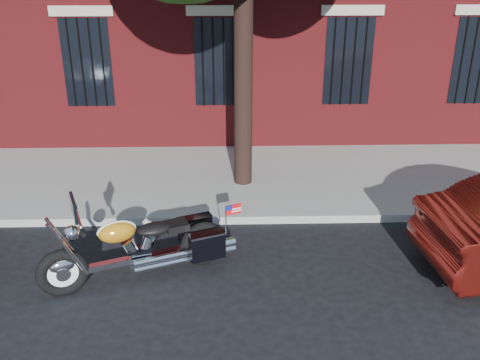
{
  "coord_description": "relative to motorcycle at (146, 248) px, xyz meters",
  "views": [
    {
      "loc": [
        0.16,
        -7.28,
        4.61
      ],
      "look_at": [
        0.38,
        0.8,
        1.1
      ],
      "focal_mm": 40.0,
      "sensor_mm": 36.0,
      "label": 1
    }
  ],
  "objects": [
    {
      "name": "curb",
      "position": [
        1.06,
        1.73,
        -0.43
      ],
      "size": [
        40.0,
        0.16,
        0.15
      ],
      "primitive_type": "cube",
      "color": "gray",
      "rests_on": "ground"
    },
    {
      "name": "sidewalk",
      "position": [
        1.06,
        3.61,
        -0.43
      ],
      "size": [
        40.0,
        3.6,
        0.15
      ],
      "primitive_type": "cube",
      "color": "gray",
      "rests_on": "ground"
    },
    {
      "name": "motorcycle",
      "position": [
        0.0,
        0.0,
        0.0
      ],
      "size": [
        2.93,
        1.5,
        1.5
      ],
      "rotation": [
        0.0,
        0.0,
        0.37
      ],
      "color": "black",
      "rests_on": "ground"
    },
    {
      "name": "ground",
      "position": [
        1.06,
        0.35,
        -0.51
      ],
      "size": [
        120.0,
        120.0,
        0.0
      ],
      "primitive_type": "plane",
      "color": "black",
      "rests_on": "ground"
    }
  ]
}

